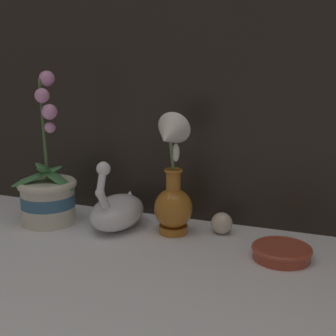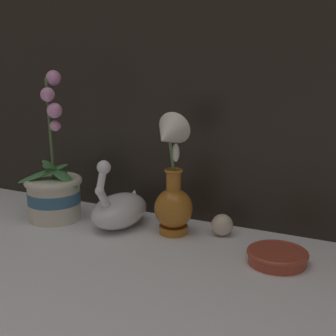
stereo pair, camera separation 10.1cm
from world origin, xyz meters
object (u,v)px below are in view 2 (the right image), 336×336
at_px(blue_vase, 172,186).
at_px(glass_sphere, 222,225).
at_px(amber_dish, 277,256).
at_px(orchid_potted_plant, 54,190).
at_px(swan_figurine, 120,208).

height_order(blue_vase, glass_sphere, blue_vase).
xyz_separation_m(glass_sphere, amber_dish, (0.16, -0.10, -0.01)).
relative_size(blue_vase, amber_dish, 2.32).
relative_size(orchid_potted_plant, amber_dish, 3.02).
distance_m(blue_vase, amber_dish, 0.30).
relative_size(orchid_potted_plant, swan_figurine, 1.91).
distance_m(swan_figurine, amber_dish, 0.42).
xyz_separation_m(orchid_potted_plant, amber_dish, (0.60, -0.02, -0.06)).
xyz_separation_m(orchid_potted_plant, glass_sphere, (0.44, 0.08, -0.06)).
xyz_separation_m(swan_figurine, amber_dish, (0.42, -0.05, -0.03)).
bearing_deg(blue_vase, orchid_potted_plant, -173.89).
distance_m(orchid_potted_plant, swan_figurine, 0.19).
bearing_deg(orchid_potted_plant, glass_sphere, 10.58).
distance_m(swan_figurine, glass_sphere, 0.27).
xyz_separation_m(blue_vase, amber_dish, (0.27, -0.05, -0.11)).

